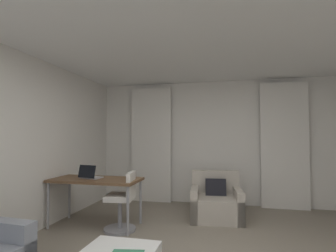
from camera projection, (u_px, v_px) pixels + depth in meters
name	position (u px, v px, depth m)	size (l,w,h in m)	color
wall_window	(214.00, 142.00, 5.65)	(5.12, 0.06, 2.60)	silver
ceiling	(198.00, 21.00, 2.76)	(5.12, 6.12, 0.06)	white
curtain_left_panel	(151.00, 144.00, 5.83)	(0.90, 0.06, 2.50)	silver
curtain_right_panel	(284.00, 145.00, 5.21)	(0.90, 0.06, 2.50)	silver
armchair	(216.00, 203.00, 4.59)	(0.93, 0.88, 0.79)	#B2A899
desk	(96.00, 182.00, 4.20)	(1.41, 0.66, 0.75)	brown
desk_chair	(123.00, 204.00, 3.99)	(0.48, 0.48, 0.88)	gray
laptop	(90.00, 175.00, 4.23)	(0.36, 0.30, 0.22)	#ADADB2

